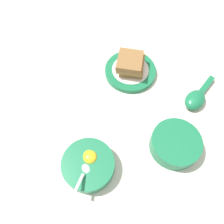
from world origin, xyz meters
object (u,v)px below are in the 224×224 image
object	(u,v)px
toast_plate	(130,71)
egg_bowl	(89,165)
soup_spoon	(197,98)
toast_sandwich	(131,64)
congee_bowl	(175,144)

from	to	relation	value
toast_plate	egg_bowl	bearing A→B (deg)	126.62
egg_bowl	soup_spoon	distance (m)	0.39
egg_bowl	toast_sandwich	xyz separation A→B (m)	(0.21, -0.28, 0.02)
toast_sandwich	egg_bowl	bearing A→B (deg)	126.86
toast_plate	toast_sandwich	xyz separation A→B (m)	(0.00, 0.00, 0.04)
egg_bowl	toast_sandwich	distance (m)	0.34
egg_bowl	toast_sandwich	world-z (taller)	egg_bowl
egg_bowl	toast_plate	distance (m)	0.34
toast_plate	soup_spoon	xyz separation A→B (m)	(-0.20, -0.11, 0.01)
egg_bowl	congee_bowl	bearing A→B (deg)	-108.56
egg_bowl	congee_bowl	xyz separation A→B (m)	(-0.08, -0.23, 0.00)
toast_plate	soup_spoon	size ratio (longest dim) A/B	1.06
soup_spoon	egg_bowl	bearing A→B (deg)	90.62
egg_bowl	congee_bowl	world-z (taller)	egg_bowl
congee_bowl	egg_bowl	bearing A→B (deg)	71.44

